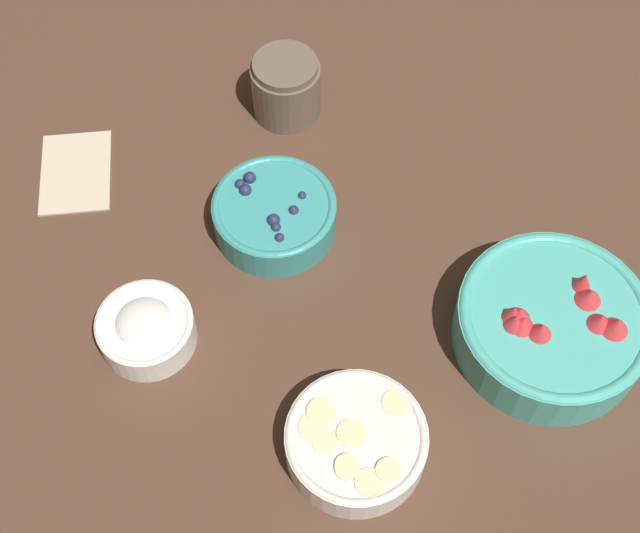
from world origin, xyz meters
name	(u,v)px	position (x,y,z in m)	size (l,w,h in m)	color
ground_plane	(317,293)	(0.00, 0.00, 0.00)	(4.00, 4.00, 0.00)	#4C3323
bowl_strawberries	(552,323)	(-0.18, -0.21, 0.04)	(0.22, 0.22, 0.09)	#47AD9E
bowl_blueberries	(274,213)	(0.11, 0.00, 0.03)	(0.15, 0.15, 0.06)	teal
bowl_bananas	(356,441)	(-0.19, 0.06, 0.03)	(0.15, 0.15, 0.05)	silver
bowl_cream	(146,328)	(0.04, 0.20, 0.03)	(0.11, 0.11, 0.05)	white
jar_chocolate	(286,89)	(0.28, -0.10, 0.04)	(0.09, 0.09, 0.09)	brown
napkin	(75,172)	(0.31, 0.19, 0.00)	(0.15, 0.13, 0.01)	beige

